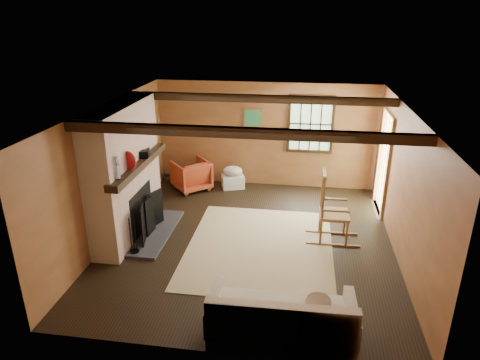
% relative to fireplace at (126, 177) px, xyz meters
% --- Properties ---
extents(ground, '(5.50, 5.50, 0.00)m').
position_rel_fireplace_xyz_m(ground, '(2.23, 0.00, -1.10)').
color(ground, black).
rests_on(ground, ground).
extents(room_envelope, '(5.02, 5.52, 2.44)m').
position_rel_fireplace_xyz_m(room_envelope, '(2.45, 0.26, 0.53)').
color(room_envelope, '#A05C38').
rests_on(room_envelope, ground).
extents(fireplace, '(1.02, 2.30, 2.40)m').
position_rel_fireplace_xyz_m(fireplace, '(0.00, 0.00, 0.00)').
color(fireplace, '#A75F40').
rests_on(fireplace, ground).
extents(rug, '(2.50, 3.00, 0.01)m').
position_rel_fireplace_xyz_m(rug, '(2.43, -0.20, -1.10)').
color(rug, tan).
rests_on(rug, ground).
extents(rocking_chair, '(0.95, 0.54, 1.30)m').
position_rel_fireplace_xyz_m(rocking_chair, '(3.64, 0.26, -0.55)').
color(rocking_chair, '#A2774F').
rests_on(rocking_chair, ground).
extents(sofa, '(1.84, 0.86, 0.73)m').
position_rel_fireplace_xyz_m(sofa, '(2.92, -2.40, -0.84)').
color(sofa, beige).
rests_on(sofa, ground).
extents(firewood_pile, '(0.70, 0.13, 0.25)m').
position_rel_fireplace_xyz_m(firewood_pile, '(0.17, 2.60, -0.98)').
color(firewood_pile, brown).
rests_on(firewood_pile, ground).
extents(laundry_basket, '(0.60, 0.52, 0.30)m').
position_rel_fireplace_xyz_m(laundry_basket, '(1.52, 2.42, -0.95)').
color(laundry_basket, white).
rests_on(laundry_basket, ground).
extents(basket_pillow, '(0.50, 0.43, 0.22)m').
position_rel_fireplace_xyz_m(basket_pillow, '(1.52, 2.42, -0.69)').
color(basket_pillow, beige).
rests_on(basket_pillow, laundry_basket).
extents(armchair, '(1.06, 1.07, 0.70)m').
position_rel_fireplace_xyz_m(armchair, '(0.59, 2.18, -0.76)').
color(armchair, '#BF6026').
rests_on(armchair, ground).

